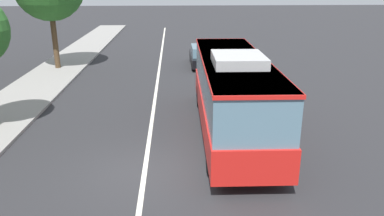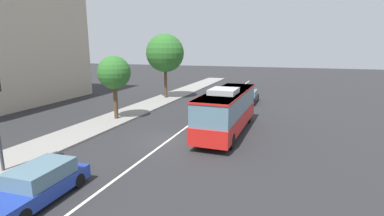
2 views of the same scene
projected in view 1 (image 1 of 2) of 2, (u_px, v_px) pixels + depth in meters
The scene contains 4 objects.
ground_plane at pixel (145, 172), 12.35m from camera, with size 160.00×160.00×0.00m, color #28282B.
lane_centre_line at pixel (145, 171), 12.34m from camera, with size 76.00×0.16×0.01m, color silver.
transit_bus at pixel (233, 90), 14.92m from camera, with size 10.04×2.67×3.46m.
sedan_black at pixel (203, 56), 27.08m from camera, with size 4.51×1.84×1.46m.
Camera 1 is at (-11.05, -1.00, 6.01)m, focal length 35.20 mm.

